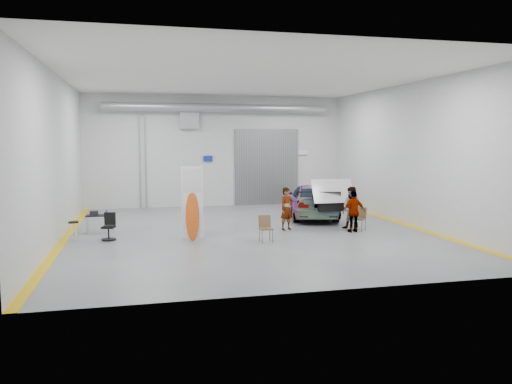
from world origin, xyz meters
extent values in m
plane|color=slate|center=(0.00, 0.00, 0.00)|extent=(16.00, 16.00, 0.00)
cube|color=#B9BBBE|center=(-7.00, 0.00, 3.00)|extent=(0.02, 16.00, 6.00)
cube|color=#B9BBBE|center=(7.00, 0.00, 3.00)|extent=(0.02, 16.00, 6.00)
cube|color=#B9BBBE|center=(0.00, 8.00, 3.00)|extent=(14.00, 0.02, 6.00)
cube|color=#B9BBBE|center=(0.00, -8.00, 3.00)|extent=(14.00, 0.02, 6.00)
cube|color=white|center=(0.00, 0.00, 6.00)|extent=(14.00, 16.00, 0.02)
cube|color=gray|center=(2.80, 7.92, 2.10)|extent=(3.60, 0.12, 4.20)
cube|color=#92949A|center=(-1.50, 7.92, 4.80)|extent=(1.00, 0.50, 1.20)
cylinder|color=#92949A|center=(0.00, 7.40, 5.30)|extent=(11.90, 0.44, 0.44)
cube|color=#122697|center=(-0.50, 7.92, 2.60)|extent=(0.50, 0.04, 0.30)
cube|color=white|center=(4.80, 7.92, 2.90)|extent=(0.70, 0.04, 0.25)
cylinder|color=#92949A|center=(-3.80, 7.92, 2.50)|extent=(0.08, 0.08, 5.00)
cylinder|color=#92949A|center=(-4.10, 7.92, 2.50)|extent=(0.08, 0.08, 5.00)
cube|color=gold|center=(-6.85, 0.00, 0.01)|extent=(0.30, 16.00, 0.01)
cube|color=gold|center=(6.85, 0.00, 0.01)|extent=(0.30, 16.00, 0.01)
imported|color=white|center=(3.71, 2.97, 0.77)|extent=(3.32, 5.64, 1.53)
imported|color=#905E4E|center=(1.59, 0.03, 0.86)|extent=(0.74, 0.64, 1.72)
imported|color=slate|center=(4.19, -0.50, 0.87)|extent=(1.07, 1.06, 1.74)
imported|color=brown|center=(4.01, -1.05, 0.81)|extent=(0.94, 0.39, 1.63)
cube|color=white|center=(-2.30, -1.20, 0.95)|extent=(0.80, 0.11, 1.70)
ellipsoid|color=orange|center=(-2.30, -1.27, 0.90)|extent=(0.49, 0.27, 1.80)
cube|color=white|center=(-2.30, -1.22, 2.22)|extent=(0.77, 0.11, 0.90)
cylinder|color=white|center=(-2.64, -1.20, 1.42)|extent=(0.02, 0.02, 2.84)
cylinder|color=white|center=(-1.97, -1.20, 1.42)|extent=(0.02, 0.02, 2.84)
cube|color=brown|center=(0.18, -2.12, 0.48)|extent=(0.45, 0.43, 0.04)
cube|color=brown|center=(0.18, -1.92, 0.72)|extent=(0.45, 0.09, 0.43)
cube|color=brown|center=(4.32, -0.86, 0.48)|extent=(0.62, 0.62, 0.04)
cube|color=brown|center=(4.32, -0.66, 0.72)|extent=(0.38, 0.38, 0.43)
cylinder|color=black|center=(-6.46, -0.53, 0.71)|extent=(0.36, 0.36, 0.05)
torus|color=silver|center=(-6.46, -0.53, 0.23)|extent=(0.38, 0.38, 0.02)
cylinder|color=#92949A|center=(-6.18, 1.06, 0.32)|extent=(0.03, 0.03, 0.64)
cylinder|color=#92949A|center=(-5.20, 1.06, 0.32)|extent=(0.03, 0.03, 0.64)
cylinder|color=#92949A|center=(-6.18, 1.51, 0.32)|extent=(0.03, 0.03, 0.64)
cylinder|color=#92949A|center=(-5.20, 1.51, 0.32)|extent=(0.03, 0.03, 0.64)
cube|color=black|center=(-5.69, 1.29, 0.66)|extent=(1.08, 0.56, 0.04)
cylinder|color=#185690|center=(-5.42, 1.20, 0.77)|extent=(0.07, 0.07, 0.20)
cube|color=black|center=(-5.91, 1.33, 0.76)|extent=(0.31, 0.20, 0.16)
cylinder|color=black|center=(-5.28, -0.52, 0.04)|extent=(0.52, 0.52, 0.04)
cylinder|color=black|center=(-5.28, -0.52, 0.26)|extent=(0.06, 0.06, 0.45)
cube|color=black|center=(-5.28, -0.52, 0.48)|extent=(0.52, 0.52, 0.07)
cube|color=black|center=(-5.28, -0.31, 0.76)|extent=(0.41, 0.16, 0.46)
cube|color=silver|center=(3.71, 0.58, 1.55)|extent=(1.79, 1.08, 0.04)
camera|label=1|loc=(-4.15, -18.98, 3.62)|focal=35.00mm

